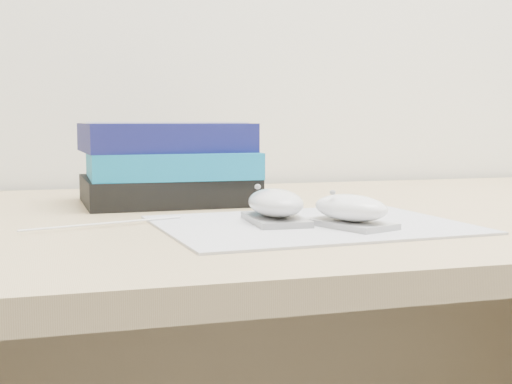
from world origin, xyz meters
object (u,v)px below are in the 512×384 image
object	(u,v)px
mouse_rear	(276,206)
pouch	(150,166)
desk	(288,361)
book_stack	(167,164)
mouse_front	(350,211)

from	to	relation	value
mouse_rear	pouch	size ratio (longest dim) A/B	0.81
desk	mouse_rear	distance (m)	0.33
book_stack	pouch	distance (m)	0.04
mouse_front	book_stack	bearing A→B (deg)	116.14
mouse_rear	book_stack	bearing A→B (deg)	108.07
mouse_rear	pouch	distance (m)	0.31
book_stack	pouch	bearing A→B (deg)	125.41
book_stack	pouch	xyz separation A→B (m)	(-0.02, 0.03, -0.01)
mouse_front	pouch	xyz separation A→B (m)	(-0.18, 0.35, 0.03)
mouse_rear	pouch	bearing A→B (deg)	110.15
desk	mouse_rear	bearing A→B (deg)	-113.61
pouch	mouse_front	bearing A→B (deg)	-62.96
mouse_rear	mouse_front	world-z (taller)	mouse_rear
book_stack	mouse_front	bearing A→B (deg)	-63.86
desk	pouch	world-z (taller)	pouch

